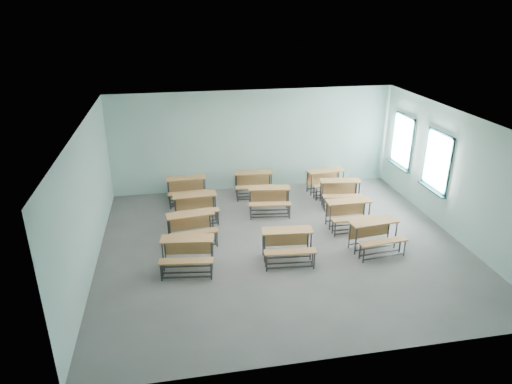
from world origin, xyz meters
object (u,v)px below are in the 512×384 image
(desk_unit_r2c2, at_px, (341,189))
(desk_unit_r3c1, at_px, (254,181))
(desk_unit_r3c0, at_px, (187,186))
(desk_unit_r1c2, at_px, (349,210))
(desk_unit_r2c0, at_px, (195,204))
(desk_unit_r3c2, at_px, (327,178))
(desk_unit_r0c2, at_px, (375,232))
(desk_unit_r2c1, at_px, (269,197))
(desk_unit_r1c0, at_px, (191,224))
(desk_unit_r0c0, at_px, (187,250))
(desk_unit_r0c1, at_px, (288,241))

(desk_unit_r2c2, bearing_deg, desk_unit_r3c1, 162.38)
(desk_unit_r3c0, bearing_deg, desk_unit_r1c2, -34.53)
(desk_unit_r2c0, xyz_separation_m, desk_unit_r3c2, (4.22, 1.22, 0.00))
(desk_unit_r3c0, xyz_separation_m, desk_unit_r3c1, (2.09, 0.09, 0.00))
(desk_unit_r2c0, bearing_deg, desk_unit_r0c2, -34.65)
(desk_unit_r0c2, xyz_separation_m, desk_unit_r1c2, (-0.17, 1.29, 0.00))
(desk_unit_r2c0, xyz_separation_m, desk_unit_r2c1, (2.12, 0.13, 0.00))
(desk_unit_r1c2, height_order, desk_unit_r2c1, same)
(desk_unit_r0c2, distance_m, desk_unit_r3c2, 3.70)
(desk_unit_r2c0, relative_size, desk_unit_r2c2, 0.97)
(desk_unit_r2c1, bearing_deg, desk_unit_r2c2, 11.79)
(desk_unit_r2c2, bearing_deg, desk_unit_r2c1, -167.79)
(desk_unit_r1c0, bearing_deg, desk_unit_r0c2, -24.00)
(desk_unit_r1c2, relative_size, desk_unit_r3c1, 0.96)
(desk_unit_r0c2, bearing_deg, desk_unit_r0c0, 174.17)
(desk_unit_r0c0, height_order, desk_unit_r1c0, same)
(desk_unit_r1c0, bearing_deg, desk_unit_r0c0, -104.81)
(desk_unit_r2c2, distance_m, desk_unit_r3c2, 0.94)
(desk_unit_r1c2, distance_m, desk_unit_r2c1, 2.33)
(desk_unit_r3c1, bearing_deg, desk_unit_r0c0, -115.47)
(desk_unit_r0c1, bearing_deg, desk_unit_r3c1, 96.23)
(desk_unit_r0c1, xyz_separation_m, desk_unit_r0c2, (2.22, 0.05, 0.00))
(desk_unit_r1c2, height_order, desk_unit_r3c0, same)
(desk_unit_r1c0, height_order, desk_unit_r3c1, same)
(desk_unit_r0c1, bearing_deg, desk_unit_r0c0, -175.53)
(desk_unit_r2c1, relative_size, desk_unit_r3c2, 1.01)
(desk_unit_r3c2, bearing_deg, desk_unit_r0c1, -127.02)
(desk_unit_r0c1, bearing_deg, desk_unit_r2c0, 133.27)
(desk_unit_r1c0, relative_size, desk_unit_r1c2, 1.08)
(desk_unit_r0c1, xyz_separation_m, desk_unit_r3c0, (-2.18, 3.90, 0.00))
(desk_unit_r3c2, bearing_deg, desk_unit_r3c0, 171.73)
(desk_unit_r2c0, relative_size, desk_unit_r3c0, 1.01)
(desk_unit_r0c2, bearing_deg, desk_unit_r2c2, 81.12)
(desk_unit_r0c2, relative_size, desk_unit_r2c1, 0.99)
(desk_unit_r0c2, distance_m, desk_unit_r1c2, 1.30)
(desk_unit_r2c1, height_order, desk_unit_r3c1, same)
(desk_unit_r3c0, bearing_deg, desk_unit_r2c0, -85.88)
(desk_unit_r3c1, bearing_deg, desk_unit_r0c1, -84.68)
(desk_unit_r0c0, xyz_separation_m, desk_unit_r1c2, (4.38, 1.32, 0.00))
(desk_unit_r1c2, distance_m, desk_unit_r2c2, 1.51)
(desk_unit_r1c0, xyz_separation_m, desk_unit_r2c2, (4.52, 1.51, 0.00))
(desk_unit_r0c1, xyz_separation_m, desk_unit_r1c2, (2.05, 1.34, 0.00))
(desk_unit_r2c1, bearing_deg, desk_unit_r1c0, -142.23)
(desk_unit_r2c0, height_order, desk_unit_r2c1, same)
(desk_unit_r0c2, distance_m, desk_unit_r2c1, 3.34)
(desk_unit_r0c1, distance_m, desk_unit_r3c2, 4.36)
(desk_unit_r0c0, relative_size, desk_unit_r3c1, 1.03)
(desk_unit_r1c0, bearing_deg, desk_unit_r1c2, -7.54)
(desk_unit_r0c1, bearing_deg, desk_unit_r0c2, 6.25)
(desk_unit_r2c2, height_order, desk_unit_r3c0, same)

